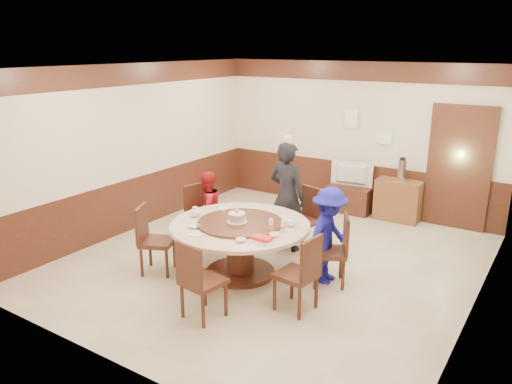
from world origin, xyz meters
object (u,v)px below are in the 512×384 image
Objects in this scene: tv_stand at (349,199)px; side_cabinet at (398,200)px; person_red at (207,209)px; shrimp_platter at (262,239)px; banquet_table at (240,238)px; television at (351,175)px; thermos at (402,170)px; person_blue at (329,236)px; person_standing at (287,196)px; birthday_cake at (237,217)px.

side_cabinet reaches higher than tv_stand.
person_red is 4.03× the size of shrimp_platter.
tv_stand is at bearing 96.05° from shrimp_platter.
shrimp_platter is (1.65, -0.97, 0.17)m from person_red.
shrimp_platter is at bearing -31.92° from banquet_table.
television reaches higher than shrimp_platter.
shrimp_platter reaches higher than side_cabinet.
banquet_table is 0.74m from shrimp_platter.
shrimp_platter is at bearing -98.27° from thermos.
person_red is at bearing -127.66° from side_cabinet.
tv_stand is at bearing 15.59° from person_blue.
shrimp_platter is at bearing -83.95° from tv_stand.
person_standing is at bearing -115.53° from thermos.
thermos is (0.02, 0.00, 0.56)m from side_cabinet.
thermos reaches higher than birthday_cake.
banquet_table is 2.24× the size of tv_stand.
banquet_table is 3.41m from tv_stand.
shrimp_platter is 3.83m from thermos.
birthday_cake reaches higher than tv_stand.
television reaches higher than tv_stand.
birthday_cake is at bearing -108.35° from side_cabinet.
person_red is (-1.06, 0.60, 0.07)m from banquet_table.
birthday_cake is 0.35× the size of side_cabinet.
birthday_cake is 3.43m from television.
side_cabinet is at bearing 149.34° from person_red.
person_red is 1.23m from birthday_cake.
television is (1.25, 2.79, 0.13)m from person_red.
tv_stand is 0.48m from television.
person_blue is at bearing -90.61° from thermos.
banquet_table is at bearing 111.00° from person_blue.
person_red is 3.08m from tv_stand.
tv_stand is at bearing -178.19° from thermos.
birthday_cake reaches higher than banquet_table.
tv_stand is 1.17m from thermos.
person_blue is at bearing -90.20° from side_cabinet.
television reaches higher than side_cabinet.
birthday_cake is 0.35× the size of television.
birthday_cake is at bearing 151.50° from shrimp_platter.
banquet_table is 1.22m from person_standing.
person_standing is 2.14× the size of side_cabinet.
side_cabinet is (0.93, 0.03, -0.36)m from television.
shrimp_platter is at bearing -28.50° from birthday_cake.
television reaches higher than banquet_table.
person_red is at bearing 60.14° from television.
tv_stand is 1.06× the size of television.
person_blue is 3.09m from tv_stand.
banquet_table is 2.38× the size of side_cabinet.
television is (0.22, 3.42, -0.11)m from birthday_cake.
tv_stand is at bearing 162.88° from person_red.
banquet_table is 2.37× the size of television.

